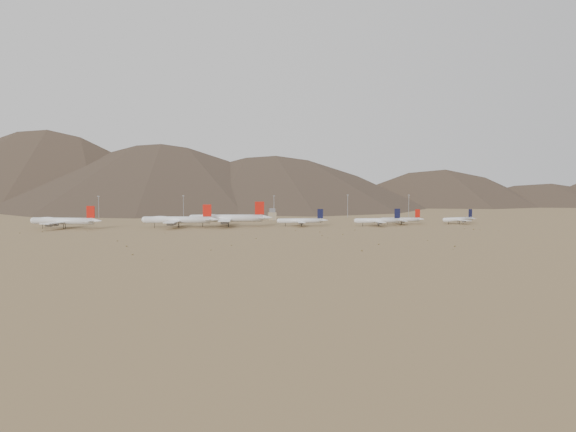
{
  "coord_description": "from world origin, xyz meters",
  "views": [
    {
      "loc": [
        -39.82,
        -459.68,
        37.39
      ],
      "look_at": [
        33.28,
        30.0,
        9.16
      ],
      "focal_mm": 35.0,
      "sensor_mm": 36.0,
      "label": 1
    }
  ],
  "objects": [
    {
      "name": "widebody_east",
      "position": [
        -19.77,
        33.95,
        7.57
      ],
      "size": [
        73.88,
        57.14,
        21.96
      ],
      "rotation": [
        0.0,
        0.0,
        -0.1
      ],
      "color": "white",
      "rests_on": "ground"
    },
    {
      "name": "mast_east",
      "position": [
        117.75,
        146.37,
        14.2
      ],
      "size": [
        2.0,
        0.6,
        25.7
      ],
      "color": "gray",
      "rests_on": "ground"
    },
    {
      "name": "mast_west",
      "position": [
        -61.32,
        127.4,
        14.2
      ],
      "size": [
        2.0,
        0.6,
        25.7
      ],
      "color": "gray",
      "rests_on": "ground"
    },
    {
      "name": "desert_scrub",
      "position": [
        26.21,
        -84.51,
        0.32
      ],
      "size": [
        447.75,
        180.6,
        0.9
      ],
      "color": "brown",
      "rests_on": "ground"
    },
    {
      "name": "widebody_west",
      "position": [
        -156.59,
        30.34,
        6.66
      ],
      "size": [
        62.75,
        49.89,
        19.31
      ],
      "rotation": [
        0.0,
        0.0,
        -0.31
      ],
      "color": "white",
      "rests_on": "ground"
    },
    {
      "name": "narrowbody_a",
      "position": [
        45.5,
        28.75,
        4.95
      ],
      "size": [
        46.22,
        33.16,
        15.24
      ],
      "rotation": [
        0.0,
        0.0,
        -0.05
      ],
      "color": "white",
      "rests_on": "ground"
    },
    {
      "name": "control_tower",
      "position": [
        30.0,
        120.0,
        5.32
      ],
      "size": [
        8.0,
        8.0,
        12.0
      ],
      "color": "#9B8769",
      "rests_on": "ground"
    },
    {
      "name": "narrowbody_d",
      "position": [
        196.57,
        36.05,
        4.41
      ],
      "size": [
        39.37,
        29.44,
        13.6
      ],
      "rotation": [
        0.0,
        0.0,
        0.35
      ],
      "color": "white",
      "rests_on": "ground"
    },
    {
      "name": "mountain_ridge",
      "position": [
        0.0,
        900.0,
        150.0
      ],
      "size": [
        4400.0,
        1000.0,
        300.0
      ],
      "color": "brown",
      "rests_on": "ground"
    },
    {
      "name": "mast_centre",
      "position": [
        30.53,
        108.79,
        14.2
      ],
      "size": [
        2.0,
        0.6,
        25.7
      ],
      "color": "gray",
      "rests_on": "ground"
    },
    {
      "name": "mast_far_east",
      "position": [
        183.82,
        133.36,
        14.2
      ],
      "size": [
        2.0,
        0.6,
        25.7
      ],
      "color": "gray",
      "rests_on": "ground"
    },
    {
      "name": "narrowbody_b",
      "position": [
        113.53,
        19.79,
        5.04
      ],
      "size": [
        47.04,
        33.58,
        15.52
      ],
      "rotation": [
        0.0,
        0.0,
        -0.01
      ],
      "color": "white",
      "rests_on": "ground"
    },
    {
      "name": "narrowbody_c",
      "position": [
        141.25,
        37.9,
        4.51
      ],
      "size": [
        42.11,
        30.19,
        13.89
      ],
      "rotation": [
        0.0,
        0.0,
        -0.04
      ],
      "color": "white",
      "rests_on": "ground"
    },
    {
      "name": "ground",
      "position": [
        0.0,
        0.0,
        0.0
      ],
      "size": [
        3000.0,
        3000.0,
        0.0
      ],
      "primitive_type": "plane",
      "color": "#A58055",
      "rests_on": "ground"
    },
    {
      "name": "mast_far_west",
      "position": [
        -143.9,
        118.71,
        14.2
      ],
      "size": [
        2.0,
        0.6,
        25.7
      ],
      "color": "gray",
      "rests_on": "ground"
    },
    {
      "name": "widebody_centre",
      "position": [
        -62.69,
        27.34,
        6.89
      ],
      "size": [
        66.66,
        52.15,
        19.99
      ],
      "rotation": [
        0.0,
        0.0,
        -0.19
      ],
      "color": "white",
      "rests_on": "ground"
    }
  ]
}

